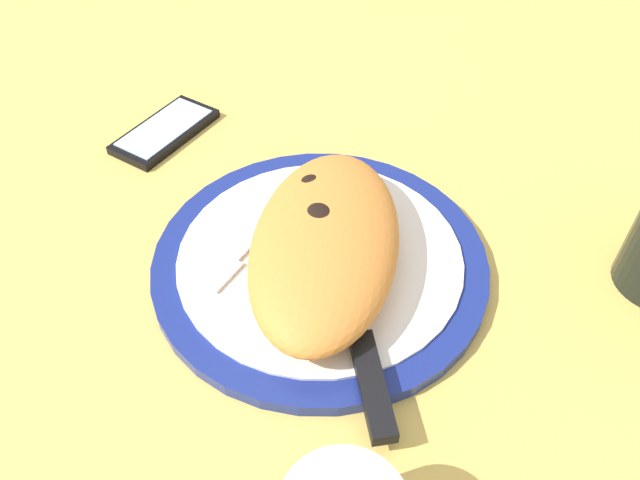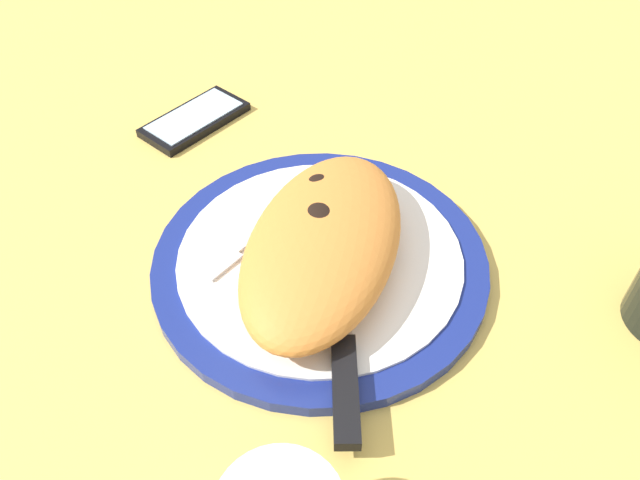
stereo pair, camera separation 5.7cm
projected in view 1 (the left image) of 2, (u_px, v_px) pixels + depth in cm
name	position (u px, v px, depth cm)	size (l,w,h in cm)	color
ground_plane	(320.00, 276.00, 60.74)	(150.00, 150.00, 3.00)	#DBB756
plate	(320.00, 261.00, 59.11)	(31.76, 31.76, 1.63)	navy
calzone	(325.00, 243.00, 55.63)	(26.44, 16.86, 5.80)	orange
fork	(252.00, 241.00, 59.46)	(16.83, 5.64, 0.40)	silver
knife	(364.00, 351.00, 50.36)	(21.39, 11.71, 1.20)	silver
smartphone	(165.00, 131.00, 73.99)	(14.10, 9.42, 1.16)	black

